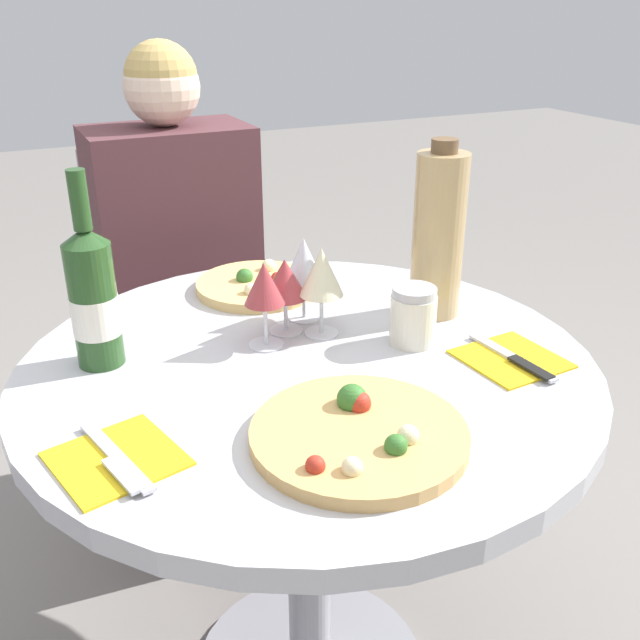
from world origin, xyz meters
The scene contains 14 objects.
dining_table centered at (0.00, 0.00, 0.59)m, with size 0.95×0.95×0.73m.
chair_behind_diner centered at (-0.02, 0.80, 0.46)m, with size 0.37×0.37×0.93m.
seated_diner centered at (-0.02, 0.65, 0.52)m, with size 0.38×0.48×1.19m.
pizza_large centered at (-0.04, -0.24, 0.74)m, with size 0.30×0.30×0.05m.
pizza_small_far centered at (0.03, 0.32, 0.74)m, with size 0.25×0.25×0.04m.
wine_bottle centered at (-0.31, 0.13, 0.85)m, with size 0.08×0.08×0.32m.
tall_carafe centered at (0.29, 0.07, 0.88)m, with size 0.09×0.09×0.32m.
sugar_shaker centered at (0.19, -0.02, 0.78)m, with size 0.08×0.08×0.10m.
wine_glass_center centered at (0.01, 0.11, 0.83)m, with size 0.08×0.08×0.14m.
wine_glass_front_left centered at (-0.04, 0.08, 0.84)m, with size 0.07×0.07×0.15m.
wine_glass_back_right centered at (0.06, 0.15, 0.84)m, with size 0.07×0.07×0.16m.
wine_glass_front_right centered at (0.06, 0.08, 0.85)m, with size 0.08×0.08×0.16m.
place_setting_left centered at (-0.34, -0.15, 0.73)m, with size 0.18×0.19×0.01m.
place_setting_right centered at (0.30, -0.15, 0.73)m, with size 0.16×0.19×0.01m.
Camera 1 is at (-0.43, -0.95, 1.28)m, focal length 40.00 mm.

